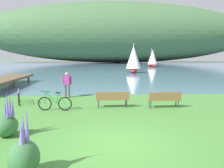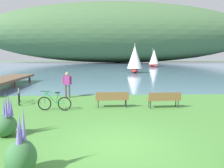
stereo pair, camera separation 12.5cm
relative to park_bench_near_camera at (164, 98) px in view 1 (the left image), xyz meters
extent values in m
plane|color=#478438|center=(-2.93, -4.90, -0.52)|extent=(200.00, 200.00, 0.00)
cube|color=#5B7F9E|center=(-2.93, 44.05, -0.50)|extent=(180.00, 80.00, 0.04)
ellipsoid|color=#42663D|center=(2.55, 68.97, 9.89)|extent=(97.42, 28.00, 20.74)
cube|color=brown|center=(0.00, 0.08, -0.07)|extent=(1.83, 0.59, 0.05)
cube|color=brown|center=(0.01, -0.13, 0.15)|extent=(1.80, 0.15, 0.40)
cylinder|color=#2D2D33|center=(-0.78, 0.20, -0.30)|extent=(0.05, 0.05, 0.45)
cylinder|color=#2D2D33|center=(0.75, 0.29, -0.30)|extent=(0.05, 0.05, 0.45)
cylinder|color=#2D2D33|center=(-0.76, -0.14, -0.30)|extent=(0.05, 0.05, 0.45)
cylinder|color=#2D2D33|center=(0.77, -0.04, -0.30)|extent=(0.05, 0.05, 0.45)
cube|color=brown|center=(-2.80, 0.32, -0.07)|extent=(1.81, 0.54, 0.05)
cube|color=brown|center=(-2.80, 0.11, 0.15)|extent=(1.80, 0.10, 0.40)
cylinder|color=#2D2D33|center=(-3.58, 0.46, -0.30)|extent=(0.05, 0.05, 0.45)
cylinder|color=#2D2D33|center=(-2.05, 0.51, -0.30)|extent=(0.05, 0.05, 0.45)
cylinder|color=#2D2D33|center=(-3.56, 0.12, -0.30)|extent=(0.05, 0.05, 0.45)
cylinder|color=#2D2D33|center=(-2.03, 0.17, -0.30)|extent=(0.05, 0.05, 0.45)
torus|color=black|center=(-8.10, 1.02, -0.16)|extent=(0.29, 0.70, 0.72)
torus|color=black|center=(-8.44, 2.01, -0.16)|extent=(0.29, 0.70, 0.72)
cylinder|color=silver|center=(-8.21, 1.34, 0.15)|extent=(0.24, 0.59, 0.61)
cylinder|color=silver|center=(-8.22, 1.38, 0.41)|extent=(0.25, 0.64, 0.09)
cylinder|color=silver|center=(-8.32, 1.65, 0.12)|extent=(0.08, 0.13, 0.54)
cylinder|color=silver|center=(-8.37, 1.81, -0.15)|extent=(0.17, 0.41, 0.05)
cylinder|color=silver|center=(-8.38, 1.85, 0.11)|extent=(0.14, 0.36, 0.56)
cylinder|color=silver|center=(-8.11, 1.04, 0.14)|extent=(0.06, 0.09, 0.60)
cube|color=black|center=(-8.33, 1.69, 0.42)|extent=(0.17, 0.26, 0.05)
cylinder|color=black|center=(-8.12, 1.07, 0.48)|extent=(0.18, 0.46, 0.02)
torus|color=black|center=(-6.34, -0.24, -0.16)|extent=(0.72, 0.12, 0.72)
torus|color=black|center=(-5.29, -0.33, -0.16)|extent=(0.72, 0.12, 0.72)
cylinder|color=#1E8C4C|center=(-6.00, -0.26, 0.15)|extent=(0.61, 0.10, 0.61)
cylinder|color=#1E8C4C|center=(-5.96, -0.27, 0.41)|extent=(0.66, 0.10, 0.09)
cylinder|color=#1E8C4C|center=(-5.68, -0.29, 0.12)|extent=(0.13, 0.05, 0.54)
cylinder|color=#1E8C4C|center=(-5.50, -0.31, -0.15)|extent=(0.43, 0.07, 0.05)
cylinder|color=#1E8C4C|center=(-5.46, -0.31, 0.11)|extent=(0.37, 0.06, 0.56)
cylinder|color=#1E8C4C|center=(-6.31, -0.24, 0.14)|extent=(0.09, 0.04, 0.60)
cube|color=black|center=(-5.64, -0.30, 0.42)|extent=(0.25, 0.12, 0.05)
cylinder|color=black|center=(-6.29, -0.24, 0.48)|extent=(0.48, 0.07, 0.02)
cylinder|color=#4C4C51|center=(-5.81, 3.29, -0.08)|extent=(0.14, 0.14, 0.88)
cylinder|color=#4C4C51|center=(-5.57, 3.27, -0.08)|extent=(0.14, 0.14, 0.88)
cube|color=#9E338C|center=(-5.69, 3.28, 0.66)|extent=(0.40, 0.26, 0.60)
sphere|color=tan|center=(-5.69, 3.28, 1.08)|extent=(0.22, 0.22, 0.22)
cylinder|color=#9E338C|center=(-5.95, 3.30, 0.66)|extent=(0.09, 0.09, 0.56)
cylinder|color=#9E338C|center=(-5.43, 3.25, 0.66)|extent=(0.09, 0.09, 0.56)
ellipsoid|color=#386B3D|center=(-5.29, -6.67, -0.08)|extent=(0.74, 0.74, 0.87)
cylinder|color=#386B3D|center=(-5.28, -6.66, 0.24)|extent=(0.02, 0.02, 0.12)
cone|color=#7A6BC6|center=(-5.28, -6.66, 0.63)|extent=(0.15, 0.15, 0.66)
cylinder|color=#386B3D|center=(-5.19, -6.65, 0.24)|extent=(0.02, 0.02, 0.12)
cone|color=#7A6BC6|center=(-5.19, -6.65, 0.73)|extent=(0.10, 0.10, 0.87)
cylinder|color=#386B3D|center=(-5.28, -6.78, 0.24)|extent=(0.02, 0.02, 0.12)
cone|color=#7A6BC6|center=(-5.28, -6.78, 0.57)|extent=(0.13, 0.13, 0.54)
ellipsoid|color=#386B3D|center=(-6.80, -4.00, -0.14)|extent=(0.83, 0.83, 0.77)
cylinder|color=#386B3D|center=(-6.69, -3.82, 0.15)|extent=(0.02, 0.02, 0.12)
cone|color=#6B5BB7|center=(-6.69, -3.82, 0.59)|extent=(0.13, 0.13, 0.75)
cylinder|color=#386B3D|center=(-6.54, -4.00, 0.15)|extent=(0.02, 0.02, 0.12)
cone|color=#6B5BB7|center=(-6.54, -4.00, 0.54)|extent=(0.14, 0.14, 0.66)
cylinder|color=#386B3D|center=(-6.64, -4.15, 0.15)|extent=(0.02, 0.02, 0.12)
cone|color=#6B5BB7|center=(-6.64, -4.15, 0.68)|extent=(0.10, 0.10, 0.93)
cylinder|color=#386B3D|center=(-6.79, -3.99, 0.15)|extent=(0.02, 0.02, 0.12)
cone|color=#6B5BB7|center=(-6.79, -3.99, 0.54)|extent=(0.09, 0.09, 0.66)
ellipsoid|color=#B22323|center=(8.64, 40.88, -0.16)|extent=(1.94, 3.86, 0.65)
cylinder|color=#B2B2B2|center=(8.56, 41.16, 2.03)|extent=(0.09, 0.09, 3.72)
cone|color=white|center=(8.72, 40.54, 1.84)|extent=(2.69, 2.69, 3.34)
ellipsoid|color=#B22323|center=(1.82, 23.97, -0.14)|extent=(1.61, 4.05, 0.69)
cylinder|color=#B2B2B2|center=(1.86, 24.28, 2.18)|extent=(0.10, 0.10, 3.94)
cone|color=white|center=(1.77, 23.61, 1.98)|extent=(2.62, 2.62, 3.54)
cube|color=brown|center=(-11.93, 8.05, 0.18)|extent=(2.40, 10.00, 0.20)
cylinder|color=brown|center=(-10.97, 8.05, -0.22)|extent=(0.20, 0.20, 0.60)
cylinder|color=brown|center=(-12.89, 12.05, -0.22)|extent=(0.20, 0.20, 0.60)
cylinder|color=brown|center=(-10.97, 12.05, -0.22)|extent=(0.20, 0.20, 0.60)
camera|label=1|loc=(-3.46, -11.89, 2.36)|focal=36.31mm
camera|label=2|loc=(-3.33, -11.89, 2.36)|focal=36.31mm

